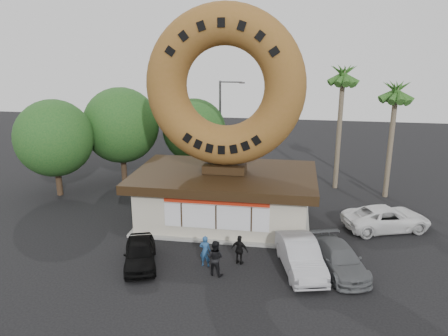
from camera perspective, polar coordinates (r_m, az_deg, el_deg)
ground at (r=22.81m, az=-2.37°, el=-12.85°), size 90.00×90.00×0.00m
donut_shop at (r=27.45m, az=0.09°, el=-3.60°), size 11.20×7.20×3.80m
giant_donut at (r=25.96m, az=0.10°, el=10.60°), size 9.46×2.41×9.46m
tree_west at (r=35.83m, az=-13.30°, el=5.45°), size 6.00×6.00×7.65m
tree_mid at (r=36.15m, az=-3.91°, el=4.94°), size 5.20×5.20×6.63m
tree_far at (r=33.93m, az=-21.31°, el=3.64°), size 5.60×5.60×7.14m
palm_near at (r=33.78m, az=15.28°, el=11.15°), size 2.60×2.60×9.75m
palm_far at (r=32.94m, az=21.54°, el=8.85°), size 2.60×2.60×8.75m
street_lamp at (r=36.61m, az=-0.28°, el=5.86°), size 2.11×0.20×8.00m
person_left at (r=22.59m, az=-2.46°, el=-10.79°), size 0.63×0.44×1.65m
person_center at (r=21.78m, az=-1.18°, el=-11.65°), size 1.03×0.89×1.80m
person_right at (r=22.77m, az=2.06°, el=-10.65°), size 1.00×0.65×1.58m
car_black at (r=23.10m, az=-10.90°, el=-10.87°), size 2.76×4.24×1.34m
car_silver at (r=22.54m, az=9.94°, el=-11.21°), size 2.78×5.05×1.58m
car_grey at (r=22.92m, az=14.87°, el=-11.41°), size 3.12×4.89×1.32m
car_white at (r=28.48m, az=20.46°, el=-6.16°), size 5.77×4.03×1.46m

